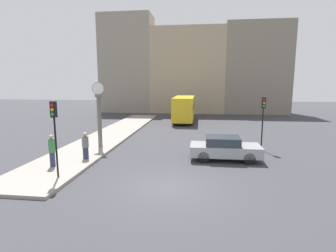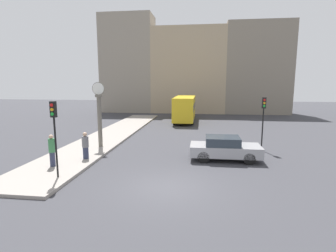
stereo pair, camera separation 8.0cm
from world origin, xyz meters
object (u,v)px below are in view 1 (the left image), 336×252
Objects in this scene: traffic_light_near at (54,124)px; pedestrian_grey_jacket at (85,146)px; sedan_car at (224,148)px; street_clock at (99,115)px; bus_distant at (184,107)px; pedestrian_green_hoodie at (52,150)px; traffic_light_far at (263,113)px.

traffic_light_near is 2.27× the size of pedestrian_grey_jacket.
sedan_car is 0.93× the size of street_clock.
traffic_light_near is 3.73m from pedestrian_grey_jacket.
sedan_car is 9.81m from traffic_light_near.
bus_distant is 15.46m from street_clock.
street_clock is 5.03m from pedestrian_green_hoodie.
sedan_car is at bearing -77.78° from bus_distant.
pedestrian_green_hoodie is at bearing -162.49° from sedan_car.
traffic_light_near is at bearing -52.67° from pedestrian_green_hoodie.
street_clock is (-5.19, -14.55, 0.74)m from bus_distant.
traffic_light_far reaches higher than pedestrian_grey_jacket.
bus_distant is 5.13× the size of pedestrian_grey_jacket.
bus_distant is 2.26× the size of traffic_light_near.
traffic_light_far is 12.06m from pedestrian_grey_jacket.
pedestrian_grey_jacket reaches higher than sedan_car.
traffic_light_far is 2.29× the size of pedestrian_grey_jacket.
bus_distant is at bearing 102.22° from sedan_car.
pedestrian_grey_jacket is at bearing 55.10° from pedestrian_green_hoodie.
sedan_car is at bearing 9.13° from pedestrian_grey_jacket.
sedan_car is 16.67m from bus_distant.
pedestrian_green_hoodie is 1.09× the size of pedestrian_grey_jacket.
bus_distant is 15.04m from traffic_light_far.
street_clock reaches higher than sedan_car.
sedan_car is 2.40× the size of pedestrian_green_hoodie.
street_clock reaches higher than traffic_light_near.
traffic_light_near reaches higher than pedestrian_grey_jacket.
pedestrian_green_hoodie is at bearing -107.49° from bus_distant.
sedan_car is at bearing -136.60° from traffic_light_far.
pedestrian_green_hoodie reaches higher than pedestrian_grey_jacket.
street_clock reaches higher than bus_distant.
traffic_light_near is 2.08× the size of pedestrian_green_hoodie.
pedestrian_grey_jacket is at bearing -105.58° from bus_distant.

